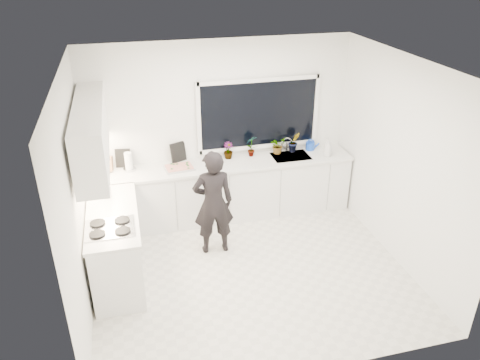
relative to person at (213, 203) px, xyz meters
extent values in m
cube|color=beige|center=(0.36, -0.58, -0.77)|extent=(4.00, 3.50, 0.02)
cube|color=white|center=(0.36, 1.18, 0.59)|extent=(4.00, 0.02, 2.70)
cube|color=white|center=(-1.65, -0.58, 0.59)|extent=(0.02, 3.50, 2.70)
cube|color=white|center=(2.37, -0.58, 0.59)|extent=(0.02, 3.50, 2.70)
cube|color=white|center=(0.36, -0.58, 1.95)|extent=(4.00, 3.50, 0.02)
cube|color=black|center=(0.96, 1.15, 0.79)|extent=(1.80, 0.02, 1.00)
cube|color=white|center=(0.36, 0.87, -0.32)|extent=(3.92, 0.58, 0.88)
cube|color=white|center=(-1.31, -0.23, -0.32)|extent=(0.58, 1.60, 0.88)
cube|color=silver|center=(0.36, 0.86, 0.14)|extent=(3.94, 0.62, 0.04)
cube|color=silver|center=(-1.31, -0.23, 0.14)|extent=(0.62, 1.60, 0.04)
cube|color=white|center=(-1.43, 0.12, 1.09)|extent=(0.34, 2.10, 0.70)
cube|color=silver|center=(1.41, 0.87, 0.11)|extent=(0.58, 0.42, 0.14)
cylinder|color=silver|center=(1.41, 1.07, 0.27)|extent=(0.03, 0.03, 0.22)
cube|color=black|center=(-1.33, -0.58, 0.18)|extent=(0.56, 0.48, 0.03)
imported|color=black|center=(0.00, 0.00, 0.00)|extent=(0.56, 0.37, 1.51)
cube|color=#B6B6BA|center=(-0.33, 0.84, 0.18)|extent=(0.45, 0.35, 0.03)
cube|color=#B02C17|center=(-0.33, 0.84, 0.20)|extent=(0.41, 0.31, 0.01)
cylinder|color=blue|center=(1.79, 1.03, 0.23)|extent=(0.15, 0.15, 0.13)
cylinder|color=white|center=(-1.04, 0.97, 0.29)|extent=(0.12, 0.12, 0.26)
cube|color=#936044|center=(-1.34, 1.01, 0.27)|extent=(0.15, 0.12, 0.22)
cylinder|color=silver|center=(-1.37, 0.22, 0.24)|extent=(0.14, 0.14, 0.16)
cube|color=black|center=(-1.12, 1.11, 0.30)|extent=(0.22, 0.05, 0.28)
cube|color=black|center=(-0.31, 1.11, 0.31)|extent=(0.24, 0.12, 0.30)
imported|color=#26662D|center=(0.45, 1.03, 0.29)|extent=(0.17, 0.17, 0.26)
imported|color=#26662D|center=(0.82, 1.03, 0.33)|extent=(0.21, 0.18, 0.34)
imported|color=#26662D|center=(1.25, 1.03, 0.30)|extent=(0.31, 0.29, 0.27)
imported|color=#26662D|center=(1.51, 1.03, 0.32)|extent=(0.18, 0.15, 0.32)
imported|color=#D8BF66|center=(1.95, 0.72, 0.32)|extent=(0.15, 0.15, 0.31)
imported|color=#D8BF66|center=(1.96, 0.72, 0.26)|extent=(0.12, 0.12, 0.19)
camera|label=1|loc=(-1.01, -5.39, 3.11)|focal=35.00mm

